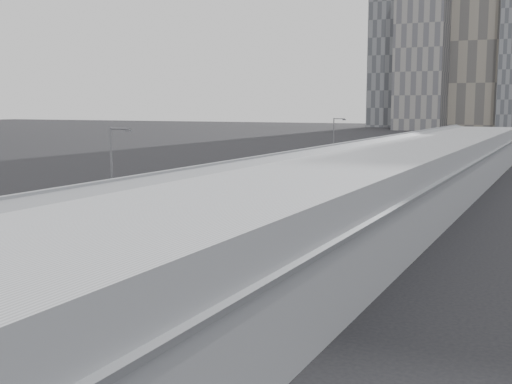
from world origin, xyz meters
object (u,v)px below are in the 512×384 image
Objects in this scene: bus_1 at (4,288)px; bus_9 at (429,152)px; bus_7 at (395,162)px; street_lamp_far at (335,143)px; bus_5 at (338,180)px; bus_3 at (250,207)px; bus_8 at (411,157)px; street_lamp_near at (114,177)px; suv at (386,158)px; bus_6 at (367,171)px; bus_10 at (444,147)px; shipping_container at (366,156)px; bus_4 at (294,191)px; bus_2 at (144,245)px.

bus_1 is 0.87× the size of bus_9.
bus_7 reaches higher than bus_1.
bus_5 is at bearing -69.42° from street_lamp_far.
street_lamp_far is at bearing 97.50° from bus_3.
bus_9 is (0.68, 13.17, 0.20)m from bus_8.
street_lamp_near is (-6.00, -12.15, 3.66)m from bus_3.
bus_3 is 2.57× the size of suv.
bus_8 is 2.33× the size of suv.
bus_5 is at bearing -84.49° from bus_8.
bus_6 is 28.72m from bus_8.
bus_5 is 28.48m from bus_7.
bus_10 is at bearing 86.59° from street_lamp_near.
shipping_container is (-9.04, -13.99, -0.23)m from bus_9.
bus_10 is 1.53× the size of street_lamp_far.
bus_6 is 1.31× the size of street_lamp_near.
street_lamp_near reaches higher than bus_3.
bus_10 reaches higher than bus_4.
bus_3 is at bearing -87.34° from bus_7.
bus_8 is 0.89× the size of bus_9.
shipping_container is (-2.55, 79.21, -3.87)m from street_lamp_near.
shipping_container is 1.14× the size of suv.
bus_3 is at bearing -82.69° from bus_4.
bus_4 is at bearing -84.93° from bus_8.
bus_6 is 1.99× the size of shipping_container.
suv is (-5.89, 32.90, -0.74)m from bus_6.
bus_4 reaches higher than bus_2.
street_lamp_near is 1.02× the size of street_lamp_far.
bus_6 reaches higher than shipping_container.
street_lamp_near is at bearing 138.18° from bus_2.
street_lamp_far is (-7.02, 44.00, 3.55)m from bus_3.
street_lamp_near is (-5.80, -51.32, 3.87)m from bus_6.
bus_2 is 115.82m from bus_10.
bus_5 is (-0.19, 54.42, 0.05)m from bus_1.
bus_1 is 40.76m from bus_4.
bus_4 is at bearing -104.67° from suv.
bus_8 is 0.90× the size of bus_10.
bus_10 is (-0.01, 115.82, 0.17)m from bus_2.
street_lamp_far is at bearing 107.11° from bus_4.
bus_7 is 1.43× the size of street_lamp_near.
bus_8 is (-0.19, 42.61, -0.02)m from bus_5.
bus_6 is at bearing 92.33° from bus_1.
bus_6 is 41.89m from bus_9.
bus_8 is (0.01, 28.72, 0.04)m from bus_6.
bus_8 is at bearing 86.85° from bus_2.
bus_9 reaches higher than bus_7.
bus_5 is (-0.60, 42.61, 0.01)m from bus_2.
bus_1 is 97.04m from bus_8.
street_lamp_far reaches higher than bus_4.
street_lamp_near is (-6.60, 5.18, 3.82)m from bus_2.
street_lamp_far is 23.42m from shipping_container.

